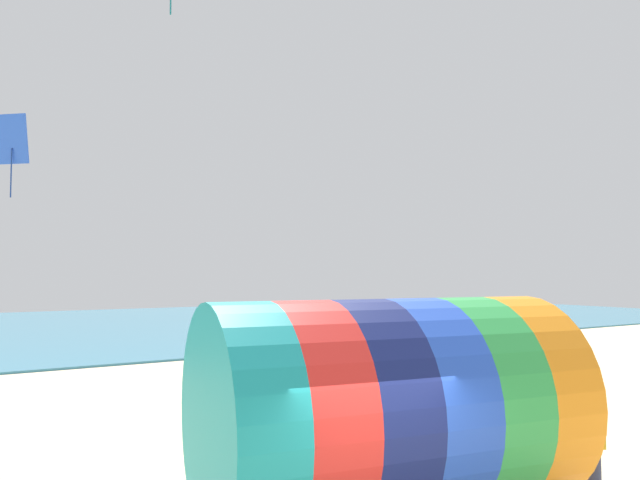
# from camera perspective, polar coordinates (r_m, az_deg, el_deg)

# --- Properties ---
(sea) EXTENTS (120.00, 40.00, 0.10)m
(sea) POSITION_cam_1_polar(r_m,az_deg,el_deg) (47.66, -26.35, -7.39)
(sea) COLOR teal
(sea) RESTS_ON ground
(giant_inflatable_tube) EXTENTS (6.51, 4.46, 3.54)m
(giant_inflatable_tube) POSITION_cam_1_polar(r_m,az_deg,el_deg) (10.65, 6.12, -14.92)
(giant_inflatable_tube) COLOR teal
(giant_inflatable_tube) RESTS_ON ground
(kite_handler) EXTENTS (0.42, 0.39, 1.61)m
(kite_handler) POSITION_cam_1_polar(r_m,az_deg,el_deg) (12.91, 23.74, -16.89)
(kite_handler) COLOR #383D56
(kite_handler) RESTS_ON ground
(kite_blue_diamond) EXTENTS (0.70, 0.68, 1.90)m
(kite_blue_diamond) POSITION_cam_1_polar(r_m,az_deg,el_deg) (16.05, -26.34, 8.17)
(kite_blue_diamond) COLOR blue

